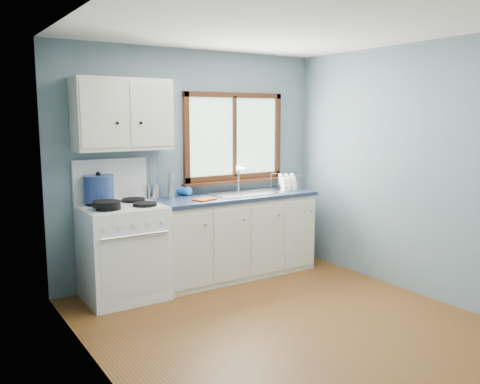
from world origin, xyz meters
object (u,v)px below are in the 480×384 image
stockpot (99,188)px  gas_range (123,249)px  skillet (107,204)px  sink (248,199)px  utensil_crock (154,191)px  thermos (171,186)px  dish_rack (288,185)px  base_cabinets (234,239)px

stockpot → gas_range: bearing=-41.1°
skillet → gas_range: bearing=16.4°
sink → utensil_crock: size_ratio=2.04×
stockpot → thermos: bearing=-0.2°
sink → utensil_crock: utensil_crock is taller
gas_range → sink: bearing=0.7°
skillet → thermos: (0.79, 0.30, 0.07)m
gas_range → thermos: gas_range is taller
dish_rack → skillet: bearing=-158.9°
skillet → dish_rack: 2.25m
sink → stockpot: 1.68m
gas_range → thermos: 0.83m
sink → dish_rack: bearing=-2.0°
gas_range → stockpot: size_ratio=4.07×
stockpot → skillet: bearing=-94.8°
base_cabinets → utensil_crock: utensil_crock is taller
gas_range → skillet: 0.55m
dish_rack → stockpot: bearing=-166.7°
skillet → dish_rack: dish_rack is taller
sink → base_cabinets: bearing=179.9°
base_cabinets → stockpot: (-1.47, 0.13, 0.68)m
base_cabinets → stockpot: 1.63m
stockpot → utensil_crock: (0.61, 0.08, -0.09)m
base_cabinets → skillet: size_ratio=4.52×
skillet → stockpot: 0.32m
thermos → sink: bearing=-8.1°
sink → dish_rack: (0.57, -0.02, 0.11)m
gas_range → dish_rack: gas_range is taller
gas_range → dish_rack: 2.11m
base_cabinets → stockpot: bearing=175.0°
sink → stockpot: size_ratio=2.51×
sink → stockpot: bearing=175.5°
gas_range → base_cabinets: bearing=0.8°
sink → utensil_crock: bearing=168.9°
thermos → skillet: bearing=-159.0°
skillet → stockpot: (0.03, 0.31, 0.11)m
utensil_crock → base_cabinets: bearing=-13.3°
utensil_crock → dish_rack: size_ratio=0.92×
gas_range → skillet: (-0.19, -0.16, 0.49)m
sink → skillet: bearing=-174.0°
stockpot → thermos: stockpot is taller
stockpot → utensil_crock: 0.62m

